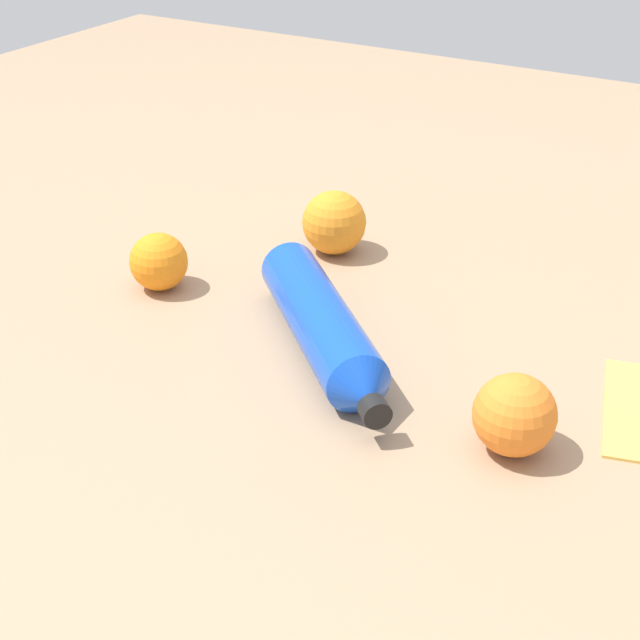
% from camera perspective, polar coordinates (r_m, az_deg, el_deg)
% --- Properties ---
extents(ground_plane, '(2.40, 2.40, 0.00)m').
position_cam_1_polar(ground_plane, '(1.03, -1.59, -1.67)').
color(ground_plane, '#9E7F60').
extents(water_bottle, '(0.25, 0.26, 0.06)m').
position_cam_1_polar(water_bottle, '(1.00, 0.32, -0.53)').
color(water_bottle, blue).
rests_on(water_bottle, ground_plane).
extents(orange_0, '(0.07, 0.07, 0.07)m').
position_cam_1_polar(orange_0, '(1.15, -9.52, 3.42)').
color(orange_0, orange).
rests_on(orange_0, ground_plane).
extents(orange_1, '(0.08, 0.08, 0.08)m').
position_cam_1_polar(orange_1, '(0.88, 11.44, -5.52)').
color(orange_1, orange).
rests_on(orange_1, ground_plane).
extents(orange_2, '(0.08, 0.08, 0.08)m').
position_cam_1_polar(orange_2, '(1.22, 0.84, 5.79)').
color(orange_2, orange).
rests_on(orange_2, ground_plane).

